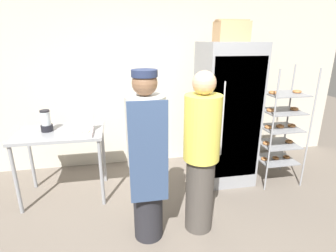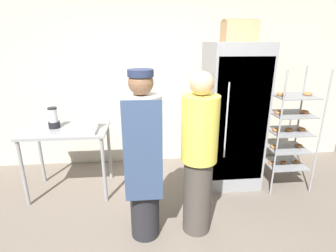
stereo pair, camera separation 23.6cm
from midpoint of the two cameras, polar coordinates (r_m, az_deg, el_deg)
back_wall at (r=4.19m, az=-5.39°, el=10.79°), size 6.40×0.12×2.83m
refrigerator at (r=3.71m, az=10.65°, el=2.49°), size 0.73×0.78×1.93m
baking_rack at (r=3.89m, az=21.64°, el=-0.23°), size 0.57×0.51×1.63m
prep_counter at (r=3.54m, az=-24.10°, el=-2.87°), size 1.03×0.66×0.89m
donut_box at (r=3.26m, az=-20.36°, el=-1.09°), size 0.25×0.24×0.29m
blender_pitcher at (r=3.55m, az=-26.76°, el=0.78°), size 0.14×0.14×0.26m
cardboard_storage_box at (r=3.69m, az=11.77°, el=19.59°), size 0.42×0.30×0.27m
person_baker at (r=2.52m, az=-7.34°, el=-6.89°), size 0.36×0.38×1.72m
person_customer at (r=2.64m, az=4.69°, el=-6.28°), size 0.36×0.36×1.70m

